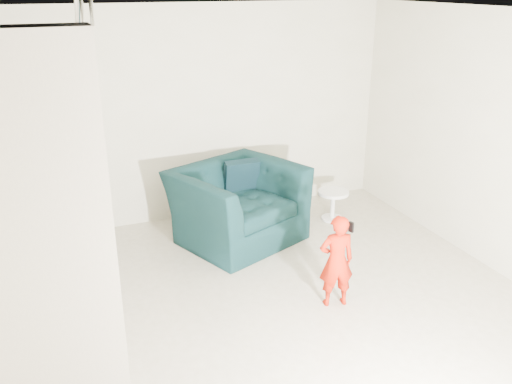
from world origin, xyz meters
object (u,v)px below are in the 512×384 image
at_px(armchair, 237,205).
at_px(side_table, 333,200).
at_px(staircase, 39,244).
at_px(toddler, 336,261).

xyz_separation_m(armchair, side_table, (1.34, 0.08, -0.18)).
height_order(armchair, staircase, staircase).
bearing_deg(side_table, toddler, -118.62).
distance_m(armchair, staircase, 2.58).
bearing_deg(side_table, staircase, -158.62).
height_order(toddler, side_table, toddler).
bearing_deg(toddler, armchair, -66.38).
bearing_deg(staircase, toddler, -8.48).
height_order(armchair, side_table, armchair).
xyz_separation_m(armchair, staircase, (-2.17, -1.30, 0.50)).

